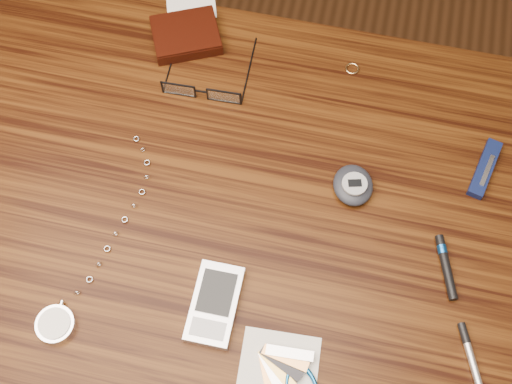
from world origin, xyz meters
The scene contains 12 objects.
ground centered at (0.00, 0.00, 0.00)m, with size 3.80×3.80×0.00m, color #472814.
desk centered at (0.00, 0.00, 0.65)m, with size 1.00×0.70×0.75m.
wallet_and_card centered at (-0.08, 0.27, 0.76)m, with size 0.13×0.16×0.02m.
eyeglasses centered at (-0.03, 0.17, 0.76)m, with size 0.13×0.14×0.03m.
gold_ring centered at (0.19, 0.27, 0.75)m, with size 0.02×0.02×0.00m, color #DDB272.
pocket_watch centered at (-0.12, -0.21, 0.76)m, with size 0.09×0.33×0.02m.
pda_phone centered at (0.07, -0.15, 0.76)m, with size 0.06×0.11×0.02m.
pedometer centered at (0.23, 0.06, 0.76)m, with size 0.07×0.08×0.03m.
notepad_keys centered at (0.19, -0.23, 0.75)m, with size 0.13×0.12×0.01m.
pocket_knife centered at (0.41, 0.13, 0.76)m, with size 0.04×0.10×0.01m.
silver_pen centered at (0.42, -0.15, 0.75)m, with size 0.05×0.12×0.01m.
black_blue_pen centered at (0.37, -0.03, 0.76)m, with size 0.04×0.09×0.01m.
Camera 1 is at (0.18, -0.36, 1.59)m, focal length 45.00 mm.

